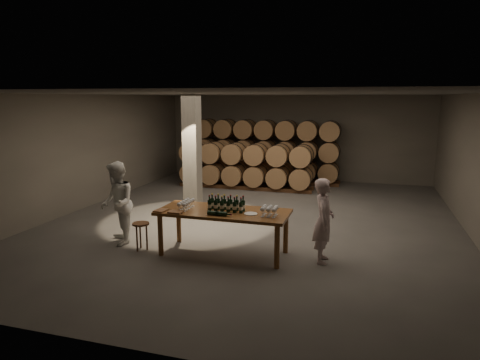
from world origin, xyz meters
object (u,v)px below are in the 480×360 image
(person_woman, at_px, (117,203))
(tasting_table, at_px, (223,216))
(notebook_near, at_px, (176,212))
(stool, at_px, (141,228))
(bottle_cluster, at_px, (226,205))
(person_man, at_px, (324,221))
(plate, at_px, (251,214))

(person_woman, bearing_deg, tasting_table, 54.85)
(notebook_near, height_order, stool, notebook_near)
(tasting_table, height_order, bottle_cluster, bottle_cluster)
(person_man, bearing_deg, stool, 93.93)
(notebook_near, xyz_separation_m, person_man, (2.79, 0.57, -0.10))
(person_man, xyz_separation_m, person_woman, (-4.33, -0.20, 0.08))
(bottle_cluster, relative_size, stool, 1.26)
(stool, bearing_deg, notebook_near, -9.66)
(tasting_table, relative_size, stool, 4.50)
(bottle_cluster, relative_size, person_man, 0.45)
(notebook_near, bearing_deg, person_man, 14.05)
(bottle_cluster, bearing_deg, person_man, 4.75)
(person_man, bearing_deg, person_woman, 89.97)
(bottle_cluster, xyz_separation_m, notebook_near, (-0.90, -0.41, -0.10))
(bottle_cluster, distance_m, plate, 0.54)
(bottle_cluster, height_order, person_man, person_man)
(person_man, bearing_deg, tasting_table, 91.88)
(bottle_cluster, relative_size, notebook_near, 2.76)
(bottle_cluster, distance_m, notebook_near, 0.99)
(tasting_table, distance_m, stool, 1.76)
(bottle_cluster, distance_m, stool, 1.87)
(plate, xyz_separation_m, person_woman, (-2.97, 0.05, -0.02))
(tasting_table, bearing_deg, notebook_near, -153.56)
(notebook_near, height_order, person_woman, person_woman)
(bottle_cluster, height_order, person_woman, person_woman)
(tasting_table, bearing_deg, person_man, 4.57)
(bottle_cluster, xyz_separation_m, person_man, (1.89, 0.16, -0.20))
(plate, height_order, person_woman, person_woman)
(notebook_near, relative_size, stool, 0.46)
(notebook_near, bearing_deg, tasting_table, 28.90)
(tasting_table, xyz_separation_m, plate, (0.59, -0.09, 0.11))
(stool, distance_m, person_man, 3.69)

